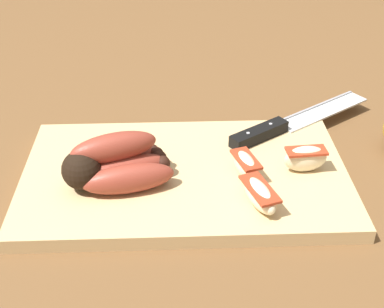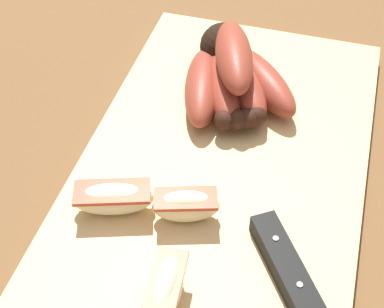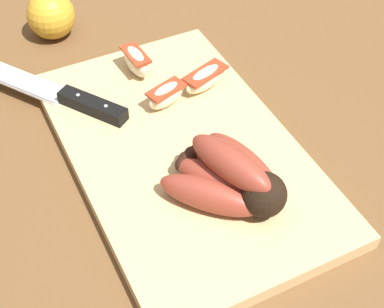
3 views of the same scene
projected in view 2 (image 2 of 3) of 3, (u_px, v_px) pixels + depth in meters
The scene contains 6 objects.
ground_plane at pixel (204, 182), 0.57m from camera, with size 6.00×6.00×0.00m, color brown.
cutting_board at pixel (224, 164), 0.57m from camera, with size 0.44×0.27×0.02m, color tan.
banana_bunch at pixel (231, 75), 0.61m from camera, with size 0.15×0.14×0.07m.
apple_wedge_near at pixel (113, 198), 0.51m from camera, with size 0.05×0.08×0.03m.
apple_wedge_middle at pixel (167, 288), 0.44m from camera, with size 0.06×0.03×0.04m.
apple_wedge_far at pixel (184, 205), 0.50m from camera, with size 0.04×0.06×0.03m.
Camera 2 is at (-0.36, -0.09, 0.43)m, focal length 54.68 mm.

